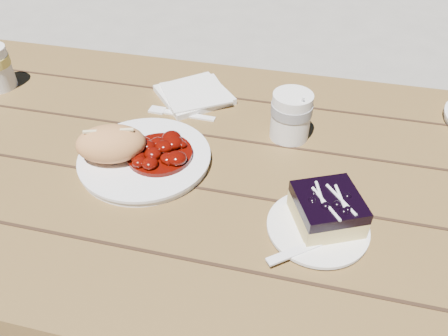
% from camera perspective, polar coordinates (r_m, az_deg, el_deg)
% --- Properties ---
extents(picnic_table, '(2.00, 1.55, 0.75)m').
position_cam_1_polar(picnic_table, '(0.99, -6.87, -5.47)').
color(picnic_table, brown).
rests_on(picnic_table, ground).
extents(main_plate, '(0.25, 0.25, 0.02)m').
position_cam_1_polar(main_plate, '(0.87, -10.28, 1.20)').
color(main_plate, white).
rests_on(main_plate, picnic_table).
extents(goulash_stew, '(0.13, 0.13, 0.04)m').
position_cam_1_polar(goulash_stew, '(0.84, -8.50, 2.64)').
color(goulash_stew, '#540803').
rests_on(goulash_stew, main_plate).
extents(bread_roll, '(0.15, 0.13, 0.07)m').
position_cam_1_polar(bread_roll, '(0.85, -14.53, 3.09)').
color(bread_roll, '#C8874D').
rests_on(bread_roll, main_plate).
extents(dessert_plate, '(0.16, 0.16, 0.01)m').
position_cam_1_polar(dessert_plate, '(0.74, 12.12, -7.68)').
color(dessert_plate, white).
rests_on(dessert_plate, picnic_table).
extents(blueberry_cake, '(0.13, 0.13, 0.06)m').
position_cam_1_polar(blueberry_cake, '(0.73, 13.34, -5.21)').
color(blueberry_cake, '#E0CB7A').
rests_on(blueberry_cake, dessert_plate).
extents(fork_dessert, '(0.14, 0.12, 0.00)m').
position_cam_1_polar(fork_dessert, '(0.70, 10.23, -10.31)').
color(fork_dessert, white).
rests_on(fork_dessert, dessert_plate).
extents(coffee_cup, '(0.08, 0.08, 0.10)m').
position_cam_1_polar(coffee_cup, '(0.91, 8.73, 6.72)').
color(coffee_cup, white).
rests_on(coffee_cup, picnic_table).
extents(napkin_stack, '(0.21, 0.21, 0.01)m').
position_cam_1_polar(napkin_stack, '(1.06, -3.94, 9.54)').
color(napkin_stack, white).
rests_on(napkin_stack, picnic_table).
extents(fork_table, '(0.16, 0.03, 0.00)m').
position_cam_1_polar(fork_table, '(0.99, -4.70, 6.91)').
color(fork_table, white).
rests_on(fork_table, picnic_table).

